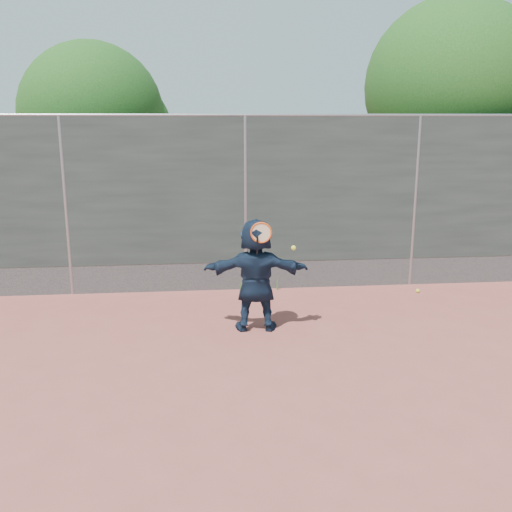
{
  "coord_description": "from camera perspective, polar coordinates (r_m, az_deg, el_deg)",
  "views": [
    {
      "loc": [
        -0.77,
        -6.16,
        2.96
      ],
      "look_at": [
        -0.01,
        1.54,
        1.08
      ],
      "focal_mm": 40.0,
      "sensor_mm": 36.0,
      "label": 1
    }
  ],
  "objects": [
    {
      "name": "weed_clump",
      "position": [
        10.01,
        0.7,
        -2.72
      ],
      "size": [
        0.68,
        0.07,
        0.3
      ],
      "color": "#387226",
      "rests_on": "ground"
    },
    {
      "name": "ground",
      "position": [
        6.88,
        1.38,
        -11.8
      ],
      "size": [
        80.0,
        80.0,
        0.0
      ],
      "primitive_type": "plane",
      "color": "#9E4C42",
      "rests_on": "ground"
    },
    {
      "name": "swing_action",
      "position": [
        7.71,
        0.83,
        2.06
      ],
      "size": [
        0.63,
        0.13,
        0.51
      ],
      "color": "#E15015",
      "rests_on": "ground"
    },
    {
      "name": "player",
      "position": [
        8.03,
        0.0,
        -1.87
      ],
      "size": [
        1.53,
        0.59,
        1.62
      ],
      "primitive_type": "imported",
      "rotation": [
        0.0,
        0.0,
        3.06
      ],
      "color": "#15243A",
      "rests_on": "ground"
    },
    {
      "name": "ball_ground",
      "position": [
        10.3,
        15.87,
        -3.37
      ],
      "size": [
        0.07,
        0.07,
        0.07
      ],
      "primitive_type": "sphere",
      "color": "yellow",
      "rests_on": "ground"
    },
    {
      "name": "tree_right",
      "position": [
        13.12,
        19.66,
        15.23
      ],
      "size": [
        3.78,
        3.6,
        5.39
      ],
      "color": "#382314",
      "rests_on": "ground"
    },
    {
      "name": "fence",
      "position": [
        9.79,
        -1.07,
        5.58
      ],
      "size": [
        20.0,
        0.06,
        3.03
      ],
      "color": "#38423D",
      "rests_on": "ground"
    },
    {
      "name": "tree_left",
      "position": [
        12.88,
        -15.32,
        13.11
      ],
      "size": [
        3.15,
        3.0,
        4.53
      ],
      "color": "#382314",
      "rests_on": "ground"
    }
  ]
}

